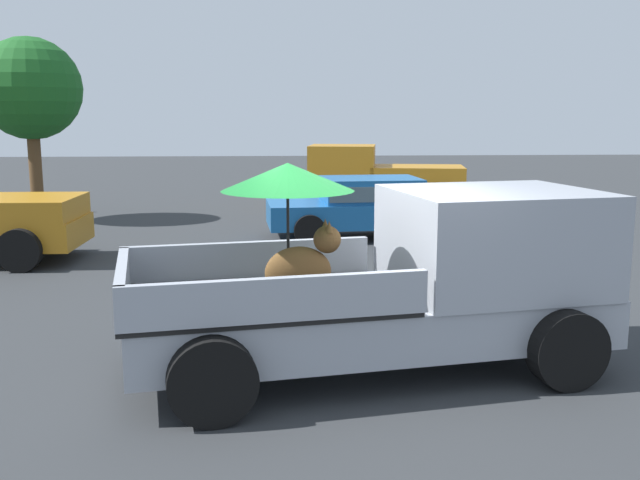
# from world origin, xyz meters

# --- Properties ---
(ground_plane) EXTENTS (80.00, 80.00, 0.00)m
(ground_plane) POSITION_xyz_m (0.00, 0.00, 0.00)
(ground_plane) COLOR #2D3033
(pickup_truck_main) EXTENTS (5.30, 2.96, 2.22)m
(pickup_truck_main) POSITION_xyz_m (0.43, 0.08, 0.98)
(pickup_truck_main) COLOR black
(pickup_truck_main) RESTS_ON ground
(pickup_truck_red) EXTENTS (5.03, 2.78, 1.80)m
(pickup_truck_red) POSITION_xyz_m (2.02, 13.70, 0.87)
(pickup_truck_red) COLOR black
(pickup_truck_red) RESTS_ON ground
(parked_sedan_near) EXTENTS (4.41, 2.20, 1.33)m
(parked_sedan_near) POSITION_xyz_m (1.06, 8.26, 0.74)
(parked_sedan_near) COLOR black
(parked_sedan_near) RESTS_ON ground
(tree_by_lot) EXTENTS (2.55, 2.55, 4.61)m
(tree_by_lot) POSITION_xyz_m (-7.07, 11.40, 3.31)
(tree_by_lot) COLOR brown
(tree_by_lot) RESTS_ON ground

